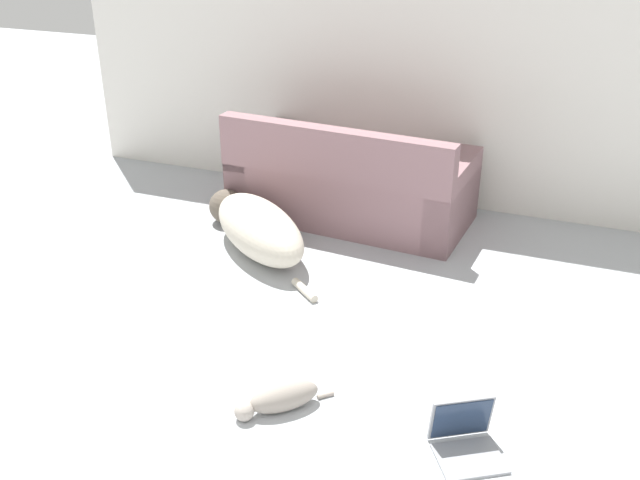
{
  "coord_description": "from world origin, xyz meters",
  "views": [
    {
      "loc": [
        0.97,
        -0.87,
        2.39
      ],
      "look_at": [
        -0.28,
        2.36,
        0.68
      ],
      "focal_mm": 40.0,
      "sensor_mm": 36.0,
      "label": 1
    }
  ],
  "objects_px": {
    "dog": "(256,227)",
    "couch": "(350,185)",
    "laptop_open": "(465,435)",
    "cat": "(280,398)"
  },
  "relations": [
    {
      "from": "couch",
      "to": "cat",
      "type": "bearing_deg",
      "value": 104.97
    },
    {
      "from": "laptop_open",
      "to": "cat",
      "type": "bearing_deg",
      "value": 151.94
    },
    {
      "from": "couch",
      "to": "laptop_open",
      "type": "distance_m",
      "value": 2.69
    },
    {
      "from": "dog",
      "to": "cat",
      "type": "height_order",
      "value": "dog"
    },
    {
      "from": "couch",
      "to": "cat",
      "type": "relative_size",
      "value": 4.42
    },
    {
      "from": "dog",
      "to": "laptop_open",
      "type": "xyz_separation_m",
      "value": [
        1.82,
        -1.53,
        -0.1
      ]
    },
    {
      "from": "couch",
      "to": "cat",
      "type": "xyz_separation_m",
      "value": [
        0.44,
        -2.36,
        -0.21
      ]
    },
    {
      "from": "dog",
      "to": "couch",
      "type": "bearing_deg",
      "value": -80.77
    },
    {
      "from": "cat",
      "to": "laptop_open",
      "type": "distance_m",
      "value": 0.93
    },
    {
      "from": "couch",
      "to": "dog",
      "type": "bearing_deg",
      "value": 64.41
    }
  ]
}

